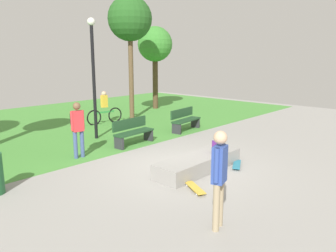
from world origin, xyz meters
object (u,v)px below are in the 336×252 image
concrete_ledge (199,163)px  skateboard_spare (195,188)px  tree_broad_elm (155,45)px  lamp_post (93,67)px  skateboard_by_ledge (237,164)px  park_bench_near_lamppost (185,119)px  park_bench_near_path (133,131)px  pedestrian_with_backpack (77,125)px  backpack_on_ledge (217,147)px  cyclist_on_bicycle (105,110)px  tree_slender_maple (130,20)px  skater_performing_trick (219,172)px

concrete_ledge → skateboard_spare: bearing=-145.9°
tree_broad_elm → lamp_post: (-6.70, -3.52, -0.99)m
skateboard_by_ledge → park_bench_near_lamppost: 4.81m
park_bench_near_path → pedestrian_with_backpack: bearing=178.7°
backpack_on_ledge → tree_broad_elm: size_ratio=0.07×
park_bench_near_lamppost → park_bench_near_path: 2.96m
park_bench_near_lamppost → cyclist_on_bicycle: size_ratio=0.91×
park_bench_near_lamppost → tree_slender_maple: bearing=87.6°
skateboard_by_ledge → tree_slender_maple: tree_slender_maple is taller
lamp_post → skateboard_spare: bearing=-103.2°
skater_performing_trick → pedestrian_with_backpack: (0.65, 5.55, -0.04)m
park_bench_near_path → tree_broad_elm: (6.34, 5.21, 3.16)m
tree_slender_maple → cyclist_on_bicycle: tree_slender_maple is taller
backpack_on_ledge → skater_performing_trick: bearing=90.1°
backpack_on_ledge → skateboard_by_ledge: bearing=-173.8°
park_bench_near_path → cyclist_on_bicycle: size_ratio=0.90×
concrete_ledge → backpack_on_ledge: size_ratio=8.86×
concrete_ledge → skateboard_by_ledge: (0.98, -0.60, -0.14)m
skateboard_spare → pedestrian_with_backpack: (-0.42, 4.19, 0.97)m
skater_performing_trick → pedestrian_with_backpack: 5.59m
concrete_ledge → tree_broad_elm: size_ratio=0.60×
park_bench_near_path → tree_slender_maple: 6.35m
lamp_post → pedestrian_with_backpack: (-1.79, -1.63, -1.62)m
park_bench_near_path → tree_broad_elm: bearing=39.4°
park_bench_near_lamppost → pedestrian_with_backpack: bearing=-179.5°
skateboard_spare → park_bench_near_path: size_ratio=0.49×
park_bench_near_path → lamp_post: bearing=102.1°
backpack_on_ledge → skateboard_spare: (-1.75, -0.61, -0.51)m
skateboard_spare → skater_performing_trick: bearing=-128.1°
concrete_ledge → skater_performing_trick: size_ratio=1.56×
skateboard_spare → tree_slender_maple: bearing=58.0°
skateboard_by_ledge → pedestrian_with_backpack: bearing=122.5°
skateboard_spare → pedestrian_with_backpack: bearing=95.8°
tree_slender_maple → skateboard_by_ledge: bearing=-109.6°
backpack_on_ledge → skateboard_by_ledge: backpack_on_ledge is taller
lamp_post → cyclist_on_bicycle: bearing=47.0°
skater_performing_trick → backpack_on_ledge: bearing=35.0°
skateboard_by_ledge → cyclist_on_bicycle: bearing=81.3°
skater_performing_trick → skateboard_by_ledge: size_ratio=2.27×
concrete_ledge → cyclist_on_bicycle: bearing=73.1°
park_bench_near_lamppost → skateboard_by_ledge: bearing=-122.2°
park_bench_near_path → pedestrian_with_backpack: (-2.15, 0.05, 0.55)m
park_bench_near_lamppost → tree_broad_elm: tree_broad_elm is taller
park_bench_near_path → lamp_post: 2.77m
lamp_post → pedestrian_with_backpack: size_ratio=2.56×
skateboard_spare → lamp_post: (1.37, 5.82, 2.59)m
park_bench_near_path → skateboard_by_ledge: bearing=-84.2°
skater_performing_trick → cyclist_on_bicycle: bearing=64.7°
skater_performing_trick → pedestrian_with_backpack: size_ratio=1.06×
skater_performing_trick → tree_broad_elm: size_ratio=0.38×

